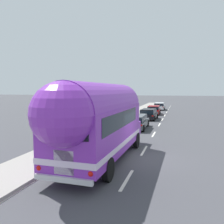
# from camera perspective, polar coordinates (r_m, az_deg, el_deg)

# --- Properties ---
(ground_plane) EXTENTS (300.00, 300.00, 0.00)m
(ground_plane) POSITION_cam_1_polar(r_m,az_deg,el_deg) (13.29, 6.80, -11.09)
(ground_plane) COLOR #424247
(lane_markings) EXTENTS (3.78, 80.00, 0.01)m
(lane_markings) POSITION_cam_1_polar(r_m,az_deg,el_deg) (26.16, 5.87, -2.90)
(lane_markings) COLOR silver
(lane_markings) RESTS_ON ground
(sidewalk_slab) EXTENTS (2.68, 90.00, 0.15)m
(sidewalk_slab) POSITION_cam_1_polar(r_m,az_deg,el_deg) (23.94, -1.10, -3.47)
(sidewalk_slab) COLOR gray
(sidewalk_slab) RESTS_ON ground
(painted_bus) EXTENTS (2.74, 10.42, 4.12)m
(painted_bus) POSITION_cam_1_polar(r_m,az_deg,el_deg) (11.72, -3.32, -1.76)
(painted_bus) COLOR purple
(painted_bus) RESTS_ON ground
(car_lead) EXTENTS (1.90, 4.78, 1.37)m
(car_lead) POSITION_cam_1_polar(r_m,az_deg,el_deg) (22.69, 6.07, -2.17)
(car_lead) COLOR #474C51
(car_lead) RESTS_ON ground
(car_second) EXTENTS (2.04, 4.42, 1.37)m
(car_second) POSITION_cam_1_polar(r_m,az_deg,el_deg) (30.10, 8.98, -0.35)
(car_second) COLOR black
(car_second) RESTS_ON ground
(car_third) EXTENTS (2.00, 4.28, 1.37)m
(car_third) POSITION_cam_1_polar(r_m,az_deg,el_deg) (36.46, 10.18, 0.62)
(car_third) COLOR #A5191E
(car_third) RESTS_ON ground
(car_fourth) EXTENTS (1.99, 4.66, 1.37)m
(car_fourth) POSITION_cam_1_polar(r_m,az_deg,el_deg) (45.28, 11.52, 1.52)
(car_fourth) COLOR white
(car_fourth) RESTS_ON ground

